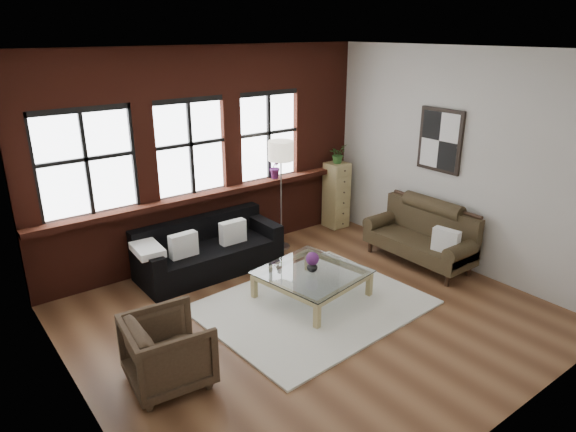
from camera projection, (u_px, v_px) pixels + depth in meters
floor at (311, 316)px, 6.48m from camera, size 5.50×5.50×0.00m
ceiling at (315, 50)px, 5.37m from camera, size 5.50×5.50×0.00m
wall_back at (207, 155)px, 7.79m from camera, size 5.50×0.00×5.50m
wall_front at (515, 273)px, 4.06m from camera, size 5.50×0.00×5.50m
wall_left at (65, 256)px, 4.36m from camera, size 0.00×5.00×5.00m
wall_right at (457, 160)px, 7.49m from camera, size 0.00×5.00×5.00m
brick_backwall at (209, 156)px, 7.74m from camera, size 5.50×0.12×3.20m
sill_ledge at (214, 193)px, 7.87m from camera, size 5.50×0.30×0.08m
window_left at (86, 164)px, 6.67m from camera, size 1.38×0.10×1.50m
window_mid at (190, 149)px, 7.53m from camera, size 1.38×0.10×1.50m
window_right at (268, 137)px, 8.32m from camera, size 1.38×0.10×1.50m
wall_poster at (440, 140)px, 7.61m from camera, size 0.05×0.74×0.94m
shag_rug at (313, 305)px, 6.70m from camera, size 2.85×2.30×0.03m
dark_sofa at (209, 247)px, 7.55m from camera, size 2.11×0.86×0.77m
pillow_a at (183, 245)px, 7.15m from camera, size 0.40×0.15×0.34m
pillow_b at (233, 232)px, 7.61m from camera, size 0.40×0.14×0.34m
vintage_settee at (419, 235)px, 7.77m from camera, size 0.77×1.73×0.92m
pillow_settee at (446, 241)px, 7.29m from camera, size 0.20×0.40×0.34m
armchair at (168, 351)px, 5.16m from camera, size 0.89×0.87×0.74m
coffee_table at (312, 285)px, 6.85m from camera, size 1.40×1.40×0.41m
vase at (312, 266)px, 6.76m from camera, size 0.15×0.15×0.15m
flowers at (312, 259)px, 6.72m from camera, size 0.18×0.18×0.18m
drawer_chest at (336, 195)px, 9.23m from camera, size 0.36×0.36×1.18m
potted_plant_top at (338, 154)px, 8.97m from camera, size 0.35×0.32×0.33m
floor_lamp at (281, 192)px, 8.18m from camera, size 0.40×0.40×1.93m
sill_plant at (276, 167)px, 8.43m from camera, size 0.22×0.19×0.38m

